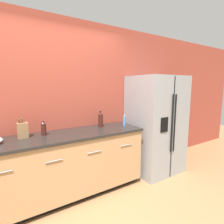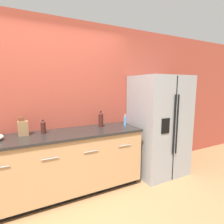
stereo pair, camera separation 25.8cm
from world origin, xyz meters
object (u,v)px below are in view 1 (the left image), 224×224
oil_bottle (44,128)px  refrigerator (155,124)px  wine_bottle (101,120)px  knife_block (23,130)px  soap_dispenser (124,121)px

oil_bottle → refrigerator: bearing=-5.1°
wine_bottle → oil_bottle: (-0.88, -0.01, -0.03)m
knife_block → wine_bottle: (1.13, -0.01, 0.02)m
oil_bottle → knife_block: bearing=175.7°
refrigerator → soap_dispenser: bearing=174.0°
soap_dispenser → oil_bottle: 1.28m
wine_bottle → soap_dispenser: bearing=-16.5°
refrigerator → oil_bottle: (-1.94, 0.17, 0.14)m
refrigerator → oil_bottle: bearing=174.9°
refrigerator → soap_dispenser: refrigerator is taller
refrigerator → wine_bottle: 1.09m
soap_dispenser → oil_bottle: soap_dispenser is taller
refrigerator → soap_dispenser: size_ratio=8.92×
knife_block → oil_bottle: knife_block is taller
refrigerator → oil_bottle: refrigerator is taller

